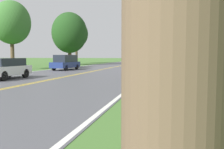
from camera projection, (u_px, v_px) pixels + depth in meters
hitchhiker_person at (153, 102)px, 3.19m from camera, size 0.57×0.41×1.68m
fire_hydrant at (154, 79)px, 12.43m from camera, size 0.47×0.31×0.85m
traffic_sign at (162, 53)px, 28.01m from camera, size 0.60×0.10×2.60m
utility_pole_midground at (172, 27)px, 28.58m from camera, size 1.80×0.24×9.88m
utility_pole_far at (174, 47)px, 56.79m from camera, size 1.80×0.24×7.17m
tree_left_verge at (76, 34)px, 54.11m from camera, size 5.36×5.36×9.81m
tree_mid_treeline at (69, 33)px, 43.89m from camera, size 6.53×6.53×9.73m
tree_right_cluster at (11, 23)px, 28.57m from camera, size 4.55×4.55×8.32m
car_white_hatchback_approaching at (6, 68)px, 16.96m from camera, size 1.72×3.98×1.50m
car_dark_blue_van_mid_near at (66, 62)px, 28.20m from camera, size 1.93×4.74×1.79m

